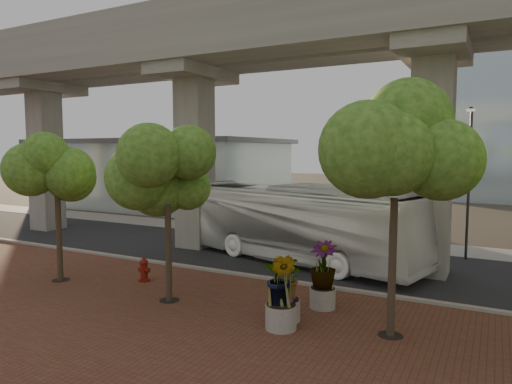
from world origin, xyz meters
The scene contains 17 objects.
ground centered at (0.00, 0.00, 0.00)m, with size 160.00×160.00×0.00m, color #383429.
brick_plaza centered at (0.00, -8.00, 0.03)m, with size 70.00×13.00×0.06m, color brown.
asphalt_road centered at (0.00, 2.00, 0.02)m, with size 90.00×8.00×0.04m, color black.
curb_strip centered at (0.00, -2.00, 0.08)m, with size 70.00×0.25×0.16m, color gray.
far_sidewalk centered at (0.00, 7.50, 0.03)m, with size 90.00×3.00×0.06m, color gray.
transit_viaduct centered at (0.00, 2.00, 7.29)m, with size 72.00×5.60×12.40m.
station_pavilion centered at (-20.00, 16.00, 3.22)m, with size 23.00×13.00×6.30m.
transit_bus centered at (-0.12, 1.59, 1.82)m, with size 3.06×13.05×3.64m, color white.
fire_hydrant centered at (-3.89, -4.52, 0.53)m, with size 0.49×0.44×0.97m.
planter_front centered at (2.88, -5.77, 1.33)m, with size 1.90×1.90×2.10m.
planter_right centered at (3.48, -4.14, 1.41)m, with size 2.09×2.09×2.23m.
planter_left centered at (3.00, -6.41, 1.43)m, with size 2.05×2.05×2.26m.
street_tree_far_west centered at (-6.95, -6.00, 4.63)m, with size 3.20×3.20×6.05m.
street_tree_near_west centered at (-1.50, -5.93, 4.50)m, with size 3.63×3.63×6.11m.
street_tree_near_east centered at (5.95, -5.42, 5.20)m, with size 4.25×4.25×7.09m.
streetlamp_west centered at (-8.05, 6.64, 4.36)m, with size 0.37×1.08×7.47m.
streetlamp_east centered at (7.28, 5.48, 4.21)m, with size 0.36×1.04×7.20m.
Camera 1 is at (8.41, -18.22, 5.28)m, focal length 32.00 mm.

